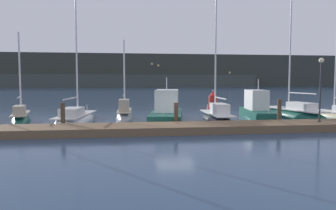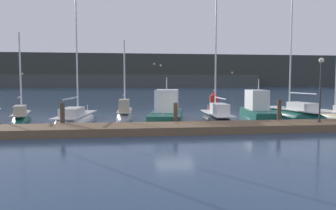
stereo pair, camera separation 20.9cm
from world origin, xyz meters
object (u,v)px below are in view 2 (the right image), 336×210
motorboat_berth_7 (258,114)px  sailboat_berth_4 (125,117)px  sailboat_berth_2 (21,120)px  channel_buoy (214,101)px  motorboat_berth_5 (167,116)px  sailboat_berth_8 (294,116)px  sailboat_berth_6 (217,118)px  dock_lamppost (321,79)px  sailboat_berth_3 (76,120)px

motorboat_berth_7 → sailboat_berth_4: bearing=172.9°
sailboat_berth_4 → motorboat_berth_7: sailboat_berth_4 is taller
sailboat_berth_2 → motorboat_berth_7: size_ratio=1.09×
sailboat_berth_2 → channel_buoy: 19.84m
motorboat_berth_5 → sailboat_berth_8: 10.67m
sailboat_berth_6 → sailboat_berth_4: bearing=164.9°
channel_buoy → dock_lamppost: dock_lamppost is taller
dock_lamppost → motorboat_berth_5: bearing=149.5°
sailboat_berth_3 → dock_lamppost: size_ratio=2.98×
motorboat_berth_7 → sailboat_berth_6: bearing=-170.8°
sailboat_berth_3 → sailboat_berth_8: bearing=-0.3°
sailboat_berth_3 → motorboat_berth_7: size_ratio=1.82×
channel_buoy → sailboat_berth_4: bearing=-137.2°
sailboat_berth_6 → motorboat_berth_7: sailboat_berth_6 is taller
sailboat_berth_6 → dock_lamppost: bearing=-43.6°
sailboat_berth_2 → sailboat_berth_6: sailboat_berth_6 is taller
sailboat_berth_2 → motorboat_berth_5: sailboat_berth_2 is taller
sailboat_berth_2 → motorboat_berth_5: 10.76m
channel_buoy → motorboat_berth_7: bearing=-85.8°
sailboat_berth_6 → dock_lamppost: size_ratio=2.44×
sailboat_berth_3 → sailboat_berth_6: sailboat_berth_3 is taller
motorboat_berth_5 → motorboat_berth_7: (7.32, 0.20, 0.04)m
sailboat_berth_2 → channel_buoy: size_ratio=3.53×
sailboat_berth_6 → channel_buoy: size_ratio=4.82×
motorboat_berth_7 → motorboat_berth_5: bearing=-178.5°
dock_lamppost → motorboat_berth_7: bearing=107.3°
motorboat_berth_5 → channel_buoy: bearing=58.0°
sailboat_berth_6 → sailboat_berth_8: sailboat_berth_8 is taller
sailboat_berth_3 → sailboat_berth_4: (3.66, 0.75, 0.04)m
motorboat_berth_5 → sailboat_berth_8: sailboat_berth_8 is taller
sailboat_berth_4 → channel_buoy: (9.72, 9.00, 0.61)m
motorboat_berth_7 → sailboat_berth_8: 3.38m
sailboat_berth_3 → sailboat_berth_8: 17.46m
sailboat_berth_4 → motorboat_berth_5: sailboat_berth_4 is taller
sailboat_berth_2 → motorboat_berth_5: (10.73, -0.79, 0.25)m
sailboat_berth_3 → sailboat_berth_6: (10.64, -1.13, 0.06)m
sailboat_berth_2 → sailboat_berth_4: 7.61m
sailboat_berth_6 → motorboat_berth_5: bearing=174.5°
sailboat_berth_2 → sailboat_berth_4: (7.58, 0.72, 0.01)m
sailboat_berth_6 → channel_buoy: (2.74, 10.87, 0.59)m
sailboat_berth_4 → dock_lamppost: size_ratio=1.76×
motorboat_berth_7 → dock_lamppost: size_ratio=1.64×
sailboat_berth_2 → motorboat_berth_5: bearing=-4.2°
sailboat_berth_4 → sailboat_berth_8: bearing=-3.4°
motorboat_berth_7 → channel_buoy: size_ratio=3.23×
sailboat_berth_2 → dock_lamppost: size_ratio=1.79×
channel_buoy → sailboat_berth_6: bearing=-104.1°
motorboat_berth_5 → channel_buoy: (6.56, 10.50, 0.37)m
motorboat_berth_5 → dock_lamppost: dock_lamppost is taller
sailboat_berth_4 → motorboat_berth_7: 10.56m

